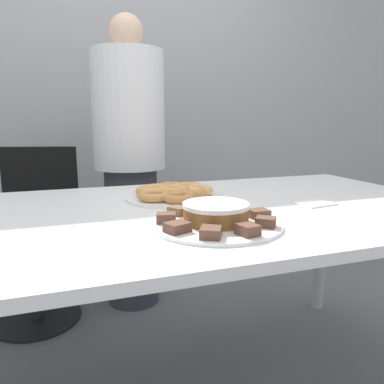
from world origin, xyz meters
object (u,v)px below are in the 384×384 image
Objects in this scene: frosted_cake at (216,213)px; napkin at (314,203)px; person_standing at (130,160)px; plate_donuts at (174,197)px; office_chair_left at (35,239)px; plate_cake at (216,224)px.

frosted_cake reaches higher than napkin.
person_standing is 0.71m from plate_donuts.
napkin is at bearing -30.70° from plate_donuts.
person_standing is 4.25× the size of plate_donuts.
person_standing reaches higher than napkin.
office_chair_left is 6.64× the size of napkin.
napkin is at bearing -63.73° from person_standing.
napkin is at bearing -29.71° from office_chair_left.
office_chair_left is 4.82× the size of frosted_cake.
office_chair_left is at bearing 127.68° from plate_donuts.
plate_donuts is 0.39m from frosted_cake.
office_chair_left is (-0.50, 0.00, -0.39)m from person_standing.
office_chair_left reaches higher than plate_cake.
frosted_cake is at bearing -162.55° from napkin.
frosted_cake is at bearing -89.68° from plate_donuts.
plate_donuts is (0.55, -0.71, 0.32)m from office_chair_left.
napkin is at bearing 17.45° from plate_cake.
plate_cake is at bearing -89.68° from plate_donuts.
person_standing is 0.64m from office_chair_left.
plate_donuts reaches higher than napkin.
plate_cake is 0.39m from plate_donuts.
plate_cake is (0.55, -1.10, 0.32)m from office_chair_left.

